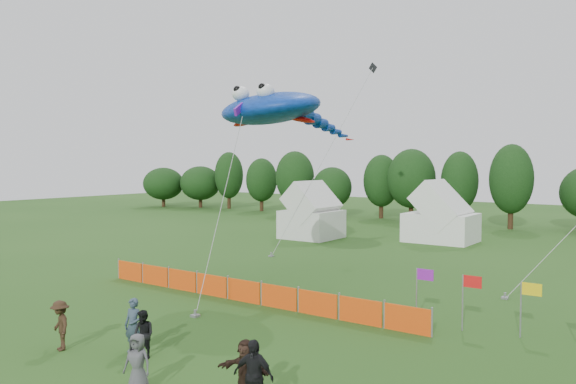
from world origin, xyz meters
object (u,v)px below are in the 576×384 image
Objects in this scene: spectator_c at (60,325)px; stingray_kite at (276,110)px; spectator_b at (143,334)px; spectator_a at (133,325)px; tent_right at (441,218)px; barrier_fence at (244,291)px; spectator_d at (253,376)px; spectator_e at (137,363)px; tent_left at (312,215)px; spectator_f at (245,370)px.

stingray_kite reaches higher than spectator_c.
spectator_a is at bearing 163.54° from spectator_b.
tent_right is at bearing 107.19° from spectator_c.
barrier_fence is 9.81× the size of spectator_a.
barrier_fence is at bearing 119.52° from spectator_d.
spectator_e is 0.11× the size of stingray_kite.
spectator_c is (8.60, -28.67, -1.08)m from tent_left.
tent_left is at bearing 115.13° from barrier_fence.
spectator_b is at bearing 116.68° from spectator_e.
barrier_fence is at bearing -90.67° from tent_right.
spectator_a is 1.12× the size of spectator_e.
spectator_e is at bearing -178.36° from spectator_d.
stingray_kite is (8.59, -16.48, 7.10)m from tent_left.
barrier_fence is at bearing -64.87° from tent_left.
tent_right is 33.03m from spectator_f.
tent_left is at bearing -156.49° from tent_right.
spectator_d is 3.56m from spectator_e.
spectator_a is at bearing 49.75° from spectator_c.
spectator_c is at bearing 151.45° from spectator_e.
spectator_d reaches higher than barrier_fence.
spectator_a is 3.38m from spectator_e.
spectator_a reaches higher than barrier_fence.
spectator_d is at bearing -48.58° from barrier_fence.
stingray_kite is at bearing -62.47° from tent_left.
spectator_a is at bearing -79.06° from barrier_fence.
spectator_c is 14.67m from stingray_kite.
spectator_b is (0.73, -0.19, -0.13)m from spectator_a.
tent_right is at bearing 76.50° from spectator_e.
spectator_f reaches higher than barrier_fence.
spectator_c is 7.75m from spectator_f.
barrier_fence is 9.43× the size of spectator_d.
barrier_fence is at bearing 104.28° from spectator_b.
spectator_e is (4.89, -0.73, -0.04)m from spectator_c.
spectator_e is (3.84, -33.60, -1.08)m from tent_right.
spectator_a is 2.56m from spectator_c.
stingray_kite is at bearing 87.01° from spectator_a.
spectator_d is at bearing 19.71° from spectator_c.
spectator_c is (-2.93, -1.11, 0.06)m from spectator_b.
barrier_fence is at bearing 103.96° from spectator_c.
spectator_d reaches higher than spectator_a.
spectator_e is at bearing -44.93° from spectator_b.
spectator_d is at bearing -59.32° from tent_left.
stingray_kite is at bearing 113.45° from spectator_f.
spectator_c is at bearing -163.73° from spectator_a.
spectator_b is at bearing 157.52° from spectator_d.
tent_left reaches higher than spectator_e.
spectator_a reaches higher than spectator_e.
barrier_fence is at bearing -77.42° from stingray_kite.
barrier_fence is 10.55× the size of spectator_c.
stingray_kite is (-0.78, 3.49, 8.53)m from barrier_fence.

